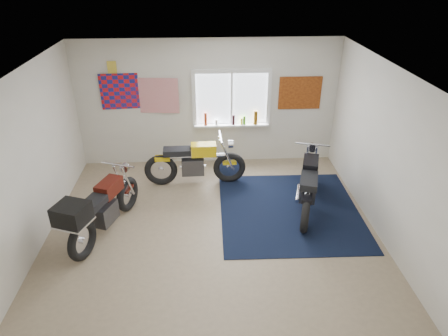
{
  "coord_description": "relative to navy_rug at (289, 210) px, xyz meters",
  "views": [
    {
      "loc": [
        -0.12,
        -5.59,
        4.13
      ],
      "look_at": [
        0.22,
        0.4,
        0.92
      ],
      "focal_mm": 32.0,
      "sensor_mm": 36.0,
      "label": 1
    }
  ],
  "objects": [
    {
      "name": "ground",
      "position": [
        -1.42,
        -0.39,
        -0.01
      ],
      "size": [
        5.5,
        5.5,
        0.0
      ],
      "primitive_type": "plane",
      "color": "#9E896B",
      "rests_on": "ground"
    },
    {
      "name": "room_shell",
      "position": [
        -1.42,
        -0.39,
        1.63
      ],
      "size": [
        5.5,
        5.5,
        5.5
      ],
      "color": "white",
      "rests_on": "ground"
    },
    {
      "name": "navy_rug",
      "position": [
        0.0,
        0.0,
        0.0
      ],
      "size": [
        2.55,
        2.64,
        0.01
      ],
      "primitive_type": "cube",
      "rotation": [
        0.0,
        0.0,
        -0.02
      ],
      "color": "black",
      "rests_on": "ground"
    },
    {
      "name": "window_assembly",
      "position": [
        -0.92,
        2.08,
        1.36
      ],
      "size": [
        1.66,
        0.17,
        1.26
      ],
      "color": "white",
      "rests_on": "room_shell"
    },
    {
      "name": "oil_bottles",
      "position": [
        -0.81,
        2.01,
        1.02
      ],
      "size": [
        1.15,
        0.09,
        0.3
      ],
      "color": "maroon",
      "rests_on": "window_assembly"
    },
    {
      "name": "flag_display",
      "position": [
        -3.32,
        2.09,
        2.14
      ],
      "size": [
        1.6,
        0.1,
        1.17
      ],
      "color": "red",
      "rests_on": "room_shell"
    },
    {
      "name": "triumph_poster",
      "position": [
        0.53,
        2.09,
        1.54
      ],
      "size": [
        0.9,
        0.03,
        0.7
      ],
      "primitive_type": "cube",
      "color": "#A54C14",
      "rests_on": "room_shell"
    },
    {
      "name": "yellow_triumph",
      "position": [
        -1.72,
        1.11,
        0.45
      ],
      "size": [
        2.04,
        0.61,
        1.03
      ],
      "rotation": [
        0.0,
        0.0,
        0.03
      ],
      "color": "black",
      "rests_on": "ground"
    },
    {
      "name": "black_chrome_bike",
      "position": [
        0.33,
        0.09,
        0.46
      ],
      "size": [
        0.82,
        2.02,
        1.06
      ],
      "rotation": [
        0.0,
        0.0,
        1.28
      ],
      "color": "black",
      "rests_on": "navy_rug"
    },
    {
      "name": "maroon_tourer",
      "position": [
        -3.23,
        -0.58,
        0.53
      ],
      "size": [
        1.02,
        1.98,
        1.03
      ],
      "rotation": [
        0.0,
        0.0,
        1.22
      ],
      "color": "black",
      "rests_on": "ground"
    }
  ]
}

